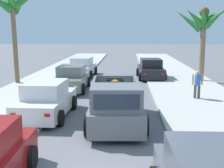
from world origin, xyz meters
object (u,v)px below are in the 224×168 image
at_px(car_right_far, 71,79).
at_px(pedestrian, 197,83).
at_px(car_right_near, 151,69).
at_px(palm_tree_right_fore, 12,6).
at_px(pickup_truck, 115,104).
at_px(car_left_far, 82,68).
at_px(palm_tree_left_mid, 203,22).
at_px(car_left_near, 46,100).

bearing_deg(car_right_far, pedestrian, -19.89).
xyz_separation_m(car_right_near, palm_tree_right_fore, (-9.46, -3.24, 4.57)).
bearing_deg(pickup_truck, car_right_near, 79.27).
bearing_deg(palm_tree_right_fore, car_right_near, 18.89).
relative_size(car_right_near, car_right_far, 1.01).
bearing_deg(car_right_near, car_right_far, -136.61).
distance_m(car_left_far, palm_tree_right_fore, 7.35).
xyz_separation_m(palm_tree_right_fore, palm_tree_left_mid, (12.98, 1.85, -0.98)).
bearing_deg(car_left_far, car_right_far, -88.11).
bearing_deg(pedestrian, palm_tree_right_fore, 158.95).
bearing_deg(pickup_truck, car_left_far, 103.85).
height_order(pickup_truck, car_left_far, pickup_truck).
height_order(palm_tree_left_mid, pedestrian, palm_tree_left_mid).
xyz_separation_m(car_left_far, car_right_far, (0.20, -5.94, 0.00)).
bearing_deg(pickup_truck, car_left_near, 161.54).
distance_m(car_left_near, car_left_far, 12.00).
height_order(car_left_far, palm_tree_left_mid, palm_tree_left_mid).
distance_m(car_right_near, palm_tree_left_mid, 5.21).
bearing_deg(car_right_far, pickup_truck, -66.92).
xyz_separation_m(car_left_near, palm_tree_right_fore, (-4.18, 7.83, 4.57)).
bearing_deg(palm_tree_right_fore, car_left_near, -61.93).
height_order(car_right_near, palm_tree_left_mid, palm_tree_left_mid).
relative_size(car_right_far, palm_tree_right_fore, 0.66).
height_order(palm_tree_right_fore, palm_tree_left_mid, palm_tree_right_fore).
relative_size(car_left_far, palm_tree_right_fore, 0.67).
xyz_separation_m(palm_tree_left_mid, pedestrian, (-1.66, -6.21, -3.38)).
xyz_separation_m(car_left_far, pedestrian, (7.36, -8.53, 0.20)).
xyz_separation_m(car_right_far, palm_tree_right_fore, (-4.16, 1.77, 4.57)).
distance_m(car_right_near, car_left_far, 5.57).
height_order(car_left_near, car_right_near, same).
xyz_separation_m(pickup_truck, car_left_near, (-3.00, 1.00, -0.10)).
xyz_separation_m(car_right_far, palm_tree_left_mid, (8.82, 3.62, 3.58)).
relative_size(palm_tree_right_fore, pedestrian, 4.04).
xyz_separation_m(pickup_truck, car_left_far, (-3.21, 13.00, -0.10)).
relative_size(car_right_near, palm_tree_right_fore, 0.67).
height_order(car_left_near, palm_tree_right_fore, palm_tree_right_fore).
height_order(pickup_truck, car_right_far, pickup_truck).
relative_size(car_left_far, pedestrian, 2.72).
height_order(car_left_near, car_right_far, same).
relative_size(car_right_near, car_left_far, 1.00).
bearing_deg(palm_tree_right_fore, car_left_far, 46.46).
xyz_separation_m(car_left_far, palm_tree_right_fore, (-3.97, -4.17, 4.57)).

